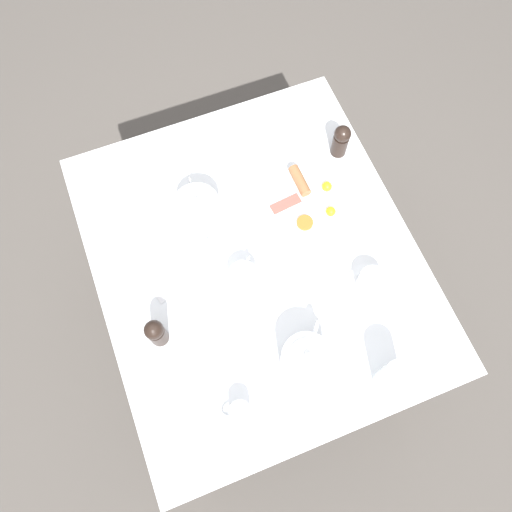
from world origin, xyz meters
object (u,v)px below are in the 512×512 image
at_px(pepper_grinder, 156,333).
at_px(teapot_near, 306,360).
at_px(breakfast_plate, 309,201).
at_px(water_glass_tall, 394,379).
at_px(teapot_far, 198,211).
at_px(teacup_with_saucer_right, 372,283).
at_px(salt_grinder, 341,140).
at_px(knife_by_plate, 236,147).
at_px(fork_by_plate, 146,282).
at_px(creamer_jug, 240,412).
at_px(teacup_with_saucer_left, 243,278).

bearing_deg(pepper_grinder, teapot_near, 148.55).
bearing_deg(breakfast_plate, water_glass_tall, 87.98).
bearing_deg(pepper_grinder, teapot_far, -126.08).
bearing_deg(teapot_far, teacup_with_saucer_right, -128.67).
height_order(breakfast_plate, teapot_far, teapot_far).
height_order(breakfast_plate, teapot_near, teapot_near).
relative_size(salt_grinder, knife_by_plate, 0.63).
relative_size(breakfast_plate, fork_by_plate, 1.70).
distance_m(teacup_with_saucer_right, water_glass_tall, 0.26).
height_order(creamer_jug, fork_by_plate, creamer_jug).
relative_size(teapot_far, knife_by_plate, 1.17).
bearing_deg(breakfast_plate, pepper_grinder, 22.95).
distance_m(pepper_grinder, fork_by_plate, 0.18).
bearing_deg(teacup_with_saucer_left, pepper_grinder, 14.26).
distance_m(breakfast_plate, water_glass_tall, 0.56).
bearing_deg(teapot_far, creamer_jug, 177.41).
relative_size(breakfast_plate, teapot_near, 1.53).
bearing_deg(salt_grinder, water_glass_tall, 75.76).
bearing_deg(teacup_with_saucer_left, fork_by_plate, -21.11).
height_order(water_glass_tall, pepper_grinder, water_glass_tall).
height_order(teapot_near, creamer_jug, teapot_near).
xyz_separation_m(breakfast_plate, salt_grinder, (-0.15, -0.13, 0.05)).
bearing_deg(teacup_with_saucer_left, knife_by_plate, -107.56).
bearing_deg(creamer_jug, breakfast_plate, -129.79).
relative_size(teapot_far, teacup_with_saucer_right, 1.65).
bearing_deg(creamer_jug, fork_by_plate, -74.02).
bearing_deg(creamer_jug, teapot_near, -164.52).
bearing_deg(fork_by_plate, teapot_near, 131.18).
height_order(breakfast_plate, salt_grinder, salt_grinder).
bearing_deg(teapot_far, breakfast_plate, -95.84).
distance_m(teacup_with_saucer_left, water_glass_tall, 0.47).
relative_size(water_glass_tall, pepper_grinder, 1.10).
bearing_deg(knife_by_plate, creamer_jug, 70.30).
xyz_separation_m(teacup_with_saucer_left, teacup_with_saucer_right, (-0.32, 0.14, 0.00)).
height_order(teapot_near, salt_grinder, teapot_near).
xyz_separation_m(creamer_jug, fork_by_plate, (0.12, -0.42, -0.03)).
xyz_separation_m(creamer_jug, knife_by_plate, (-0.27, -0.74, -0.03)).
height_order(teapot_near, teacup_with_saucer_right, teapot_near).
bearing_deg(pepper_grinder, knife_by_plate, -129.21).
height_order(salt_grinder, knife_by_plate, salt_grinder).
bearing_deg(teapot_far, fork_by_plate, 127.86).
bearing_deg(breakfast_plate, creamer_jug, 50.21).
height_order(teapot_far, fork_by_plate, teapot_far).
distance_m(teapot_far, creamer_jug, 0.56).
height_order(teapot_far, pepper_grinder, teapot_far).
relative_size(breakfast_plate, salt_grinder, 2.27).
xyz_separation_m(teacup_with_saucer_left, knife_by_plate, (-0.13, -0.42, -0.02)).
height_order(teacup_with_saucer_left, knife_by_plate, teacup_with_saucer_left).
relative_size(teapot_far, creamer_jug, 2.84).
relative_size(salt_grinder, fork_by_plate, 0.75).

